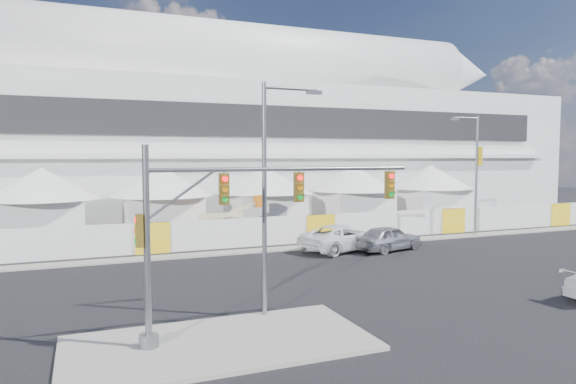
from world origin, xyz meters
name	(u,v)px	position (x,y,z in m)	size (l,w,h in m)	color
ground	(339,302)	(0.00, 0.00, 0.00)	(160.00, 160.00, 0.00)	black
median_island	(220,343)	(-6.00, -3.00, 0.07)	(10.00, 5.00, 0.15)	gray
far_curb	(489,234)	(20.00, 12.50, 0.06)	(80.00, 1.20, 0.12)	gray
stadium	(246,130)	(8.71, 41.50, 9.45)	(80.00, 24.80, 21.98)	silver
tent_row	(215,192)	(0.50, 24.00, 3.15)	(53.40, 8.40, 5.40)	white
hoarding_fence	(320,228)	(6.00, 14.50, 1.00)	(70.00, 0.25, 2.00)	silver
scaffold_tower	(512,158)	(46.00, 36.00, 6.00)	(4.40, 4.40, 12.00)	#595B60
sedan_silver	(389,238)	(8.68, 9.54, 0.85)	(4.99, 2.01, 1.70)	#ACABB0
pickup_curb	(342,238)	(5.85, 10.80, 0.86)	(6.20, 2.86, 1.72)	white
lot_car_a	(453,214)	(22.24, 19.57, 0.78)	(4.75, 1.66, 1.57)	white
traffic_mast	(217,229)	(-5.97, -2.68, 3.85)	(9.94, 0.63, 6.49)	slate
streetlight_median	(270,182)	(-3.41, -0.80, 5.27)	(2.47, 0.25, 8.91)	gray
streetlight_curb	(474,167)	(18.37, 12.50, 5.47)	(2.79, 0.63, 9.42)	slate
boom_lift	(215,228)	(-0.86, 18.52, 0.86)	(6.32, 1.61, 3.19)	orange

